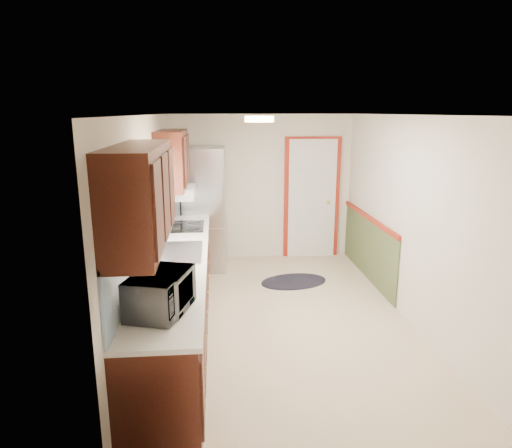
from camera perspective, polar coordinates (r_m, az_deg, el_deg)
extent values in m
cube|color=beige|center=(5.61, 3.29, -11.86)|extent=(3.20, 5.20, 0.12)
cube|color=white|center=(5.06, 3.67, 13.46)|extent=(3.20, 5.20, 0.12)
cube|color=silver|center=(7.64, 0.69, 4.57)|extent=(3.20, 0.10, 2.40)
cube|color=silver|center=(2.89, 10.95, -11.68)|extent=(3.20, 0.10, 2.40)
cube|color=silver|center=(5.20, -13.10, -0.22)|extent=(0.10, 5.20, 2.40)
cube|color=silver|center=(5.62, 18.76, 0.45)|extent=(0.10, 5.20, 2.40)
cube|color=#37140C|center=(5.12, -9.72, -9.14)|extent=(0.60, 4.00, 0.90)
cube|color=white|center=(4.95, -9.77, -4.13)|extent=(0.63, 4.00, 0.04)
cube|color=#5698D3|center=(4.91, -13.44, -0.90)|extent=(0.02, 4.00, 0.55)
cube|color=#37140C|center=(3.50, -14.29, 3.42)|extent=(0.35, 1.40, 0.75)
cube|color=#37140C|center=(6.16, -10.42, 7.97)|extent=(0.35, 1.20, 0.75)
cube|color=white|center=(4.92, -13.50, 3.96)|extent=(0.02, 1.00, 0.90)
cube|color=orange|center=(4.87, -13.21, 8.04)|extent=(0.05, 1.12, 0.24)
cube|color=#B7B7BC|center=(5.04, -9.75, -3.51)|extent=(0.52, 0.82, 0.02)
cube|color=white|center=(6.26, -9.75, 3.93)|extent=(0.45, 0.60, 0.15)
cube|color=maroon|center=(7.77, 6.97, 3.14)|extent=(0.94, 0.05, 2.08)
cube|color=white|center=(7.75, 7.00, 3.10)|extent=(0.80, 0.04, 2.00)
cube|color=#475630|center=(7.02, 13.83, -2.96)|extent=(0.02, 2.30, 0.90)
cube|color=maroon|center=(6.90, 13.95, 0.78)|extent=(0.04, 2.30, 0.06)
cylinder|color=#FFD88C|center=(4.82, 0.41, 12.99)|extent=(0.30, 0.30, 0.06)
imported|color=white|center=(3.56, -11.91, -7.92)|extent=(0.45, 0.63, 0.38)
cube|color=#B7B7BC|center=(7.21, -7.05, 1.92)|extent=(0.83, 0.78, 1.91)
cylinder|color=black|center=(6.84, -9.35, 0.38)|extent=(0.02, 0.02, 1.34)
ellipsoid|color=black|center=(6.78, 4.74, -7.17)|extent=(1.10, 0.84, 0.01)
cube|color=black|center=(6.14, -8.94, -0.29)|extent=(0.51, 0.61, 0.02)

